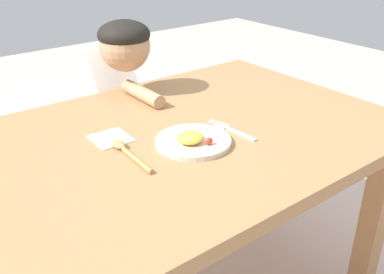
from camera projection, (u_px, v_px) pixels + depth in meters
dining_table at (189, 159)px, 1.42m from camera, size 1.32×0.94×0.75m
plate at (193, 141)px, 1.28m from camera, size 0.22×0.22×0.05m
fork at (231, 129)px, 1.37m from camera, size 0.03×0.20×0.01m
spoon at (127, 151)px, 1.23m from camera, size 0.04×0.21×0.02m
person at (117, 115)px, 1.81m from camera, size 0.19×0.49×1.02m
napkin at (111, 138)px, 1.32m from camera, size 0.11×0.12×0.00m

